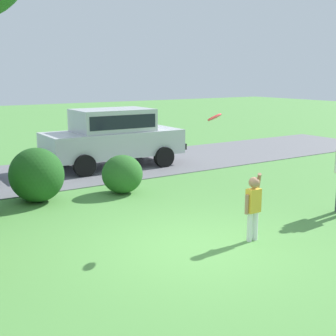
{
  "coord_description": "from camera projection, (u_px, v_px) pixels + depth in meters",
  "views": [
    {
      "loc": [
        -4.74,
        -6.31,
        3.05
      ],
      "look_at": [
        0.55,
        1.68,
        1.1
      ],
      "focal_mm": 49.78,
      "sensor_mm": 36.0,
      "label": 1
    }
  ],
  "objects": [
    {
      "name": "ground_plane",
      "position": [
        194.0,
        247.0,
        8.33
      ],
      "size": [
        80.0,
        80.0,
        0.0
      ],
      "primitive_type": "plane",
      "color": "#518E42"
    },
    {
      "name": "driveway_strip",
      "position": [
        52.0,
        174.0,
        14.34
      ],
      "size": [
        28.0,
        4.4,
        0.02
      ],
      "primitive_type": "cube",
      "color": "slate",
      "rests_on": "ground"
    },
    {
      "name": "shrub_centre",
      "position": [
        36.0,
        176.0,
        11.22
      ],
      "size": [
        1.3,
        1.44,
        1.31
      ],
      "color": "#1E511C",
      "rests_on": "ground"
    },
    {
      "name": "shrub_centre_right",
      "position": [
        122.0,
        174.0,
        12.0
      ],
      "size": [
        1.07,
        1.01,
        1.0
      ],
      "color": "#286023",
      "rests_on": "ground"
    },
    {
      "name": "parked_suv",
      "position": [
        113.0,
        135.0,
        15.28
      ],
      "size": [
        4.75,
        2.2,
        1.92
      ],
      "color": "silver",
      "rests_on": "ground"
    },
    {
      "name": "child_thrower",
      "position": [
        253.0,
        203.0,
        8.53
      ],
      "size": [
        0.46,
        0.27,
        1.29
      ],
      "color": "white",
      "rests_on": "ground"
    },
    {
      "name": "frisbee",
      "position": [
        215.0,
        117.0,
        8.72
      ],
      "size": [
        0.31,
        0.26,
        0.21
      ],
      "color": "red"
    }
  ]
}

